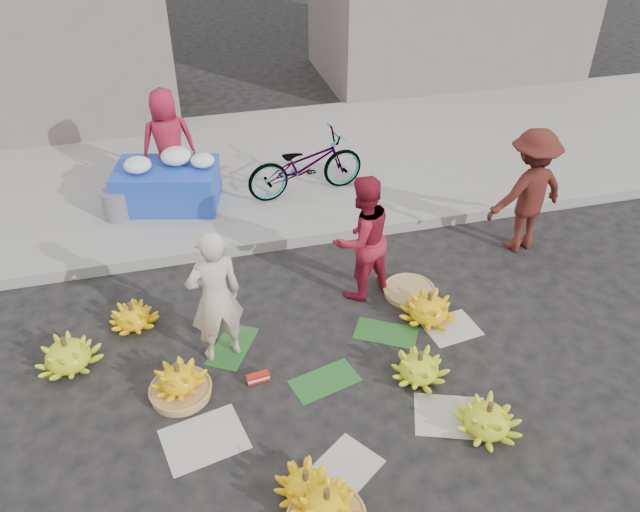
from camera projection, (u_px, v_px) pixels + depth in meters
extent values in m
plane|color=black|center=(329.00, 365.00, 6.20)|extent=(80.00, 80.00, 0.00)
cube|color=gray|center=(284.00, 239.00, 7.89)|extent=(40.00, 0.25, 0.15)
cube|color=gray|center=(257.00, 166.00, 9.56)|extent=(40.00, 4.00, 0.12)
cylinder|color=#A37944|center=(181.00, 391.00, 5.86)|extent=(0.56, 0.56, 0.09)
cylinder|color=#47301C|center=(177.00, 369.00, 5.68)|extent=(0.05, 0.05, 0.12)
cylinder|color=#47301C|center=(305.00, 476.00, 4.87)|extent=(0.05, 0.05, 0.12)
cylinder|color=#47301C|center=(327.00, 495.00, 4.61)|extent=(0.05, 0.05, 0.12)
cylinder|color=#47301C|center=(490.00, 408.00, 5.37)|extent=(0.05, 0.05, 0.12)
cylinder|color=#47301C|center=(420.00, 357.00, 5.90)|extent=(0.05, 0.05, 0.12)
cylinder|color=#47301C|center=(430.00, 297.00, 6.58)|extent=(0.05, 0.05, 0.12)
cylinder|color=#47301C|center=(64.00, 343.00, 6.00)|extent=(0.05, 0.05, 0.12)
cylinder|color=#47301C|center=(131.00, 308.00, 6.52)|extent=(0.05, 0.05, 0.12)
cylinder|color=#A37944|center=(409.00, 291.00, 7.10)|extent=(0.66, 0.66, 0.07)
cube|color=red|center=(258.00, 378.00, 5.99)|extent=(0.22, 0.09, 0.09)
imported|color=beige|center=(215.00, 297.00, 5.91)|extent=(0.60, 0.46, 1.47)
imported|color=#AA1A2F|center=(362.00, 238.00, 6.72)|extent=(0.86, 0.76, 1.47)
imported|color=maroon|center=(528.00, 192.00, 7.44)|extent=(1.11, 0.75, 1.58)
cube|color=#1C3EB9|center=(168.00, 186.00, 8.36)|extent=(1.48, 1.12, 0.55)
ellipsoid|color=white|center=(138.00, 165.00, 8.03)|extent=(0.35, 0.35, 0.19)
ellipsoid|color=white|center=(176.00, 157.00, 8.21)|extent=(0.40, 0.40, 0.22)
ellipsoid|color=white|center=(203.00, 161.00, 8.16)|extent=(0.31, 0.31, 0.17)
cylinder|color=slate|center=(116.00, 205.00, 8.12)|extent=(0.34, 0.34, 0.39)
imported|color=#AA1A2F|center=(168.00, 143.00, 8.38)|extent=(0.77, 0.55, 1.48)
imported|color=gray|center=(306.00, 165.00, 8.52)|extent=(0.80, 1.72, 0.87)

